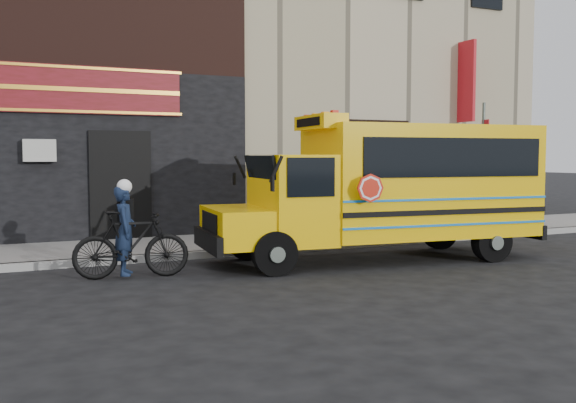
% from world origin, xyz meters
% --- Properties ---
extents(ground, '(120.00, 120.00, 0.00)m').
position_xyz_m(ground, '(0.00, 0.00, 0.00)').
color(ground, black).
rests_on(ground, ground).
extents(curb, '(40.00, 0.20, 0.15)m').
position_xyz_m(curb, '(0.00, 2.60, 0.07)').
color(curb, gray).
rests_on(curb, ground).
extents(sidewalk, '(40.00, 3.00, 0.15)m').
position_xyz_m(sidewalk, '(0.00, 4.10, 0.07)').
color(sidewalk, slate).
rests_on(sidewalk, ground).
extents(building, '(20.00, 10.70, 12.00)m').
position_xyz_m(building, '(-0.04, 10.45, 6.13)').
color(building, tan).
rests_on(building, sidewalk).
extents(school_bus, '(7.08, 2.79, 2.92)m').
position_xyz_m(school_bus, '(1.44, 0.83, 1.51)').
color(school_bus, black).
rests_on(school_bus, ground).
extents(sign_pole, '(0.08, 0.30, 3.48)m').
position_xyz_m(sign_pole, '(5.44, 2.62, 1.91)').
color(sign_pole, '#434B45').
rests_on(sign_pole, ground).
extents(bicycle, '(2.04, 0.86, 1.19)m').
position_xyz_m(bicycle, '(-3.83, 1.00, 0.59)').
color(bicycle, black).
rests_on(bicycle, ground).
extents(cyclist, '(0.50, 0.65, 1.57)m').
position_xyz_m(cyclist, '(-3.91, 1.10, 0.78)').
color(cyclist, '#111C34').
rests_on(cyclist, ground).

